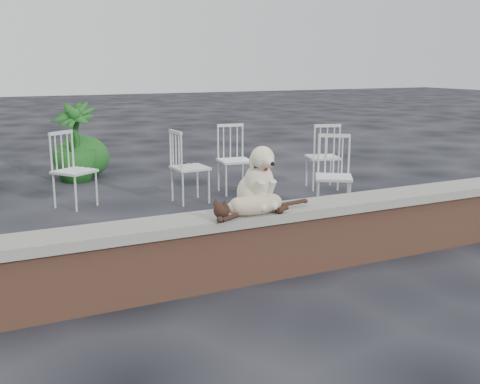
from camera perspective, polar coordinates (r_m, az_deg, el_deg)
name	(u,v)px	position (r m, az deg, el deg)	size (l,w,h in m)	color
ground	(313,267)	(5.15, 7.31, -7.38)	(60.00, 60.00, 0.00)	black
brick_wall	(314,240)	(5.07, 7.38, -4.73)	(6.00, 0.30, 0.50)	brown
capstone	(315,208)	(4.99, 7.48, -1.55)	(6.20, 0.40, 0.08)	slate
dog	(255,177)	(4.66, 1.46, 1.52)	(0.36, 0.47, 0.55)	beige
cat	(254,204)	(4.54, 1.43, -1.16)	(1.10, 0.26, 0.19)	tan
chair_c	(323,156)	(8.28, 8.21, 3.58)	(0.56, 0.56, 0.94)	silver
chair_b	(235,159)	(7.89, -0.54, 3.27)	(0.56, 0.56, 0.94)	silver
chair_a	(74,170)	(7.39, -16.16, 2.13)	(0.56, 0.56, 0.94)	silver
chair_e	(190,166)	(7.38, -4.99, 2.56)	(0.56, 0.56, 0.94)	silver
chair_d	(334,176)	(6.82, 9.31, 1.61)	(0.56, 0.56, 0.94)	silver
potted_plant_b	(75,142)	(9.05, -16.13, 4.78)	(0.67, 0.67, 1.19)	#184F16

